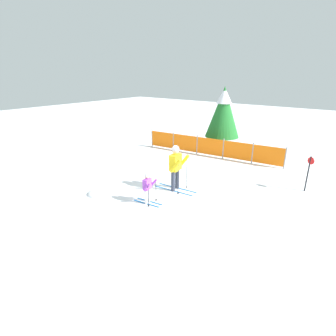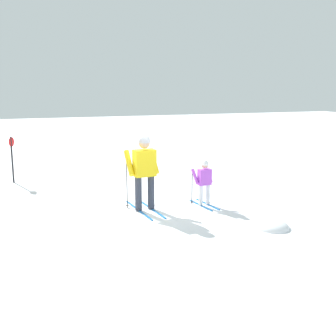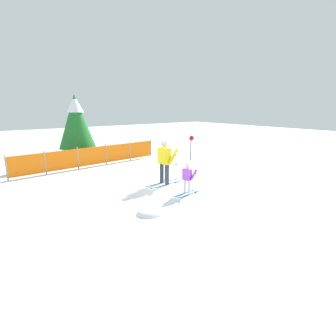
{
  "view_description": "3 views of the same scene",
  "coord_description": "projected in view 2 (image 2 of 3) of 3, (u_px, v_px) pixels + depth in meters",
  "views": [
    {
      "loc": [
        5.63,
        -7.73,
        4.34
      ],
      "look_at": [
        0.13,
        -0.55,
        1.04
      ],
      "focal_mm": 28.0,
      "sensor_mm": 36.0,
      "label": 1
    },
    {
      "loc": [
        -9.15,
        2.62,
        2.93
      ],
      "look_at": [
        0.38,
        -0.75,
        0.93
      ],
      "focal_mm": 45.0,
      "sensor_mm": 36.0,
      "label": 2
    },
    {
      "loc": [
        -5.82,
        -8.15,
        3.03
      ],
      "look_at": [
        -0.31,
        -0.9,
        0.87
      ],
      "focal_mm": 28.0,
      "sensor_mm": 36.0,
      "label": 3
    }
  ],
  "objects": [
    {
      "name": "skier_child",
      "position": [
        204.0,
        179.0,
        10.3
      ],
      "size": [
        1.08,
        0.54,
        1.13
      ],
      "rotation": [
        0.0,
        0.0,
        0.12
      ],
      "color": "#1966B2",
      "rests_on": "ground_plane"
    },
    {
      "name": "trail_marker",
      "position": [
        12.0,
        154.0,
        12.68
      ],
      "size": [
        0.25,
        0.15,
        1.4
      ],
      "color": "black",
      "rests_on": "ground_plane"
    },
    {
      "name": "snow_mound",
      "position": [
        270.0,
        227.0,
        8.83
      ],
      "size": [
        0.87,
        0.74,
        0.35
      ],
      "primitive_type": "ellipsoid",
      "color": "white",
      "rests_on": "ground_plane"
    },
    {
      "name": "ground_plane",
      "position": [
        143.0,
        212.0,
        9.89
      ],
      "size": [
        60.0,
        60.0,
        0.0
      ],
      "primitive_type": "plane",
      "color": "white"
    },
    {
      "name": "skier_adult",
      "position": [
        144.0,
        166.0,
        9.85
      ],
      "size": [
        1.72,
        0.79,
        1.8
      ],
      "rotation": [
        0.0,
        0.0,
        0.09
      ],
      "color": "#1966B2",
      "rests_on": "ground_plane"
    }
  ]
}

